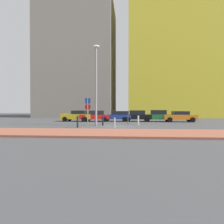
# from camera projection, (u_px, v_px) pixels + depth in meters

# --- Properties ---
(ground_plane) EXTENTS (120.00, 120.00, 0.00)m
(ground_plane) POSITION_uv_depth(u_px,v_px,m) (116.00, 126.00, 19.51)
(ground_plane) COLOR #424244
(sidewalk_brick) EXTENTS (40.00, 4.40, 0.14)m
(sidewalk_brick) POSITION_uv_depth(u_px,v_px,m) (111.00, 133.00, 13.62)
(sidewalk_brick) COLOR #93513D
(sidewalk_brick) RESTS_ON ground
(parked_car_yellow) EXTENTS (4.21, 2.20, 1.48)m
(parked_car_yellow) POSITION_uv_depth(u_px,v_px,m) (78.00, 116.00, 27.42)
(parked_car_yellow) COLOR gold
(parked_car_yellow) RESTS_ON ground
(parked_car_red) EXTENTS (4.10, 2.22, 1.47)m
(parked_car_red) POSITION_uv_depth(u_px,v_px,m) (95.00, 116.00, 27.21)
(parked_car_red) COLOR red
(parked_car_red) RESTS_ON ground
(parked_car_blue) EXTENTS (4.48, 2.16, 1.40)m
(parked_car_blue) POSITION_uv_depth(u_px,v_px,m) (118.00, 116.00, 27.54)
(parked_car_blue) COLOR #1E389E
(parked_car_blue) RESTS_ON ground
(parked_car_black) EXTENTS (4.29, 2.16, 1.50)m
(parked_car_black) POSITION_uv_depth(u_px,v_px,m) (136.00, 116.00, 27.19)
(parked_car_black) COLOR black
(parked_car_black) RESTS_ON ground
(parked_car_green) EXTENTS (4.16, 2.18, 1.54)m
(parked_car_green) POSITION_uv_depth(u_px,v_px,m) (158.00, 116.00, 26.93)
(parked_car_green) COLOR #237238
(parked_car_green) RESTS_ON ground
(parked_car_orange) EXTENTS (4.18, 1.92, 1.40)m
(parked_car_orange) POSITION_uv_depth(u_px,v_px,m) (180.00, 116.00, 26.29)
(parked_car_orange) COLOR orange
(parked_car_orange) RESTS_ON ground
(parking_sign_post) EXTENTS (0.60, 0.10, 2.82)m
(parking_sign_post) POSITION_uv_depth(u_px,v_px,m) (88.00, 108.00, 20.39)
(parking_sign_post) COLOR gray
(parking_sign_post) RESTS_ON ground
(parking_meter) EXTENTS (0.18, 0.14, 1.47)m
(parking_meter) POSITION_uv_depth(u_px,v_px,m) (128.00, 116.00, 21.78)
(parking_meter) COLOR #4C4C51
(parking_meter) RESTS_ON ground
(street_lamp) EXTENTS (0.70, 0.36, 8.13)m
(street_lamp) POSITION_uv_depth(u_px,v_px,m) (96.00, 79.00, 20.22)
(street_lamp) COLOR gray
(street_lamp) RESTS_ON ground
(traffic_bollard_near) EXTENTS (0.15, 0.15, 1.05)m
(traffic_bollard_near) POSITION_uv_depth(u_px,v_px,m) (78.00, 122.00, 18.20)
(traffic_bollard_near) COLOR black
(traffic_bollard_near) RESTS_ON ground
(traffic_bollard_mid) EXTENTS (0.13, 0.13, 0.93)m
(traffic_bollard_mid) POSITION_uv_depth(u_px,v_px,m) (115.00, 123.00, 17.73)
(traffic_bollard_mid) COLOR #B7B7BC
(traffic_bollard_mid) RESTS_ON ground
(traffic_bollard_far) EXTENTS (0.16, 0.16, 0.91)m
(traffic_bollard_far) POSITION_uv_depth(u_px,v_px,m) (103.00, 121.00, 20.26)
(traffic_bollard_far) COLOR black
(traffic_bollard_far) RESTS_ON ground
(traffic_bollard_edge) EXTENTS (0.18, 0.18, 1.00)m
(traffic_bollard_edge) POSITION_uv_depth(u_px,v_px,m) (138.00, 120.00, 20.81)
(traffic_bollard_edge) COLOR #B7B7BC
(traffic_bollard_edge) RESTS_ON ground
(building_colorful_midrise) EXTENTS (17.26, 15.82, 29.19)m
(building_colorful_midrise) POSITION_uv_depth(u_px,v_px,m) (168.00, 50.00, 44.09)
(building_colorful_midrise) COLOR gold
(building_colorful_midrise) RESTS_ON ground
(building_under_construction) EXTENTS (15.51, 15.20, 24.87)m
(building_under_construction) POSITION_uv_depth(u_px,v_px,m) (80.00, 61.00, 45.36)
(building_under_construction) COLOR gray
(building_under_construction) RESTS_ON ground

